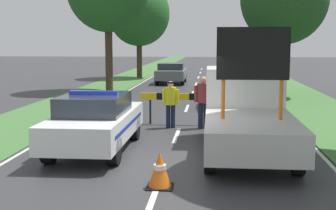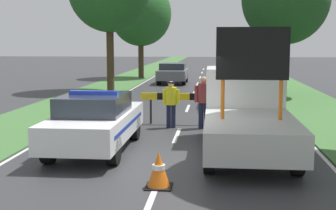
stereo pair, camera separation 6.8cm
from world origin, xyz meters
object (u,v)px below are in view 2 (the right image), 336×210
(pedestrian_civilian, at_px, (204,98))
(work_truck, at_px, (246,111))
(queued_car_sedan_black, at_px, (230,88))
(road_barrier, at_px, (190,99))
(roadside_tree_mid_right, at_px, (141,14))
(traffic_cone_centre_front, at_px, (159,170))
(traffic_cone_near_truck, at_px, (105,118))
(queued_car_hatch_blue, at_px, (226,79))
(queued_car_suv_grey, at_px, (173,73))
(police_officer, at_px, (171,100))
(traffic_cone_near_police, at_px, (86,117))
(police_car, at_px, (96,121))

(pedestrian_civilian, bearing_deg, work_truck, -69.49)
(queued_car_sedan_black, bearing_deg, pedestrian_civilian, 79.59)
(road_barrier, distance_m, roadside_tree_mid_right, 21.67)
(traffic_cone_centre_front, height_order, traffic_cone_near_truck, traffic_cone_centre_front)
(traffic_cone_near_truck, xyz_separation_m, queued_car_hatch_blue, (4.33, 10.68, 0.54))
(pedestrian_civilian, height_order, queued_car_suv_grey, pedestrian_civilian)
(work_truck, bearing_deg, traffic_cone_near_truck, -37.26)
(police_officer, xyz_separation_m, queued_car_sedan_black, (2.12, 5.67, -0.14))
(traffic_cone_near_police, relative_size, roadside_tree_mid_right, 0.06)
(work_truck, height_order, roadside_tree_mid_right, roadside_tree_mid_right)
(road_barrier, distance_m, queued_car_sedan_black, 5.22)
(road_barrier, distance_m, queued_car_suv_grey, 16.10)
(road_barrier, distance_m, traffic_cone_centre_front, 7.13)
(pedestrian_civilian, xyz_separation_m, queued_car_hatch_blue, (0.98, 10.92, -0.21))
(roadside_tree_mid_right, bearing_deg, pedestrian_civilian, -75.78)
(queued_car_suv_grey, bearing_deg, police_car, 89.29)
(queued_car_sedan_black, xyz_separation_m, roadside_tree_mid_right, (-6.46, 15.72, 4.22))
(traffic_cone_near_truck, height_order, queued_car_hatch_blue, queued_car_hatch_blue)
(queued_car_sedan_black, xyz_separation_m, queued_car_suv_grey, (-3.52, 11.00, -0.05))
(police_officer, relative_size, roadside_tree_mid_right, 0.21)
(road_barrier, bearing_deg, queued_car_hatch_blue, 86.13)
(pedestrian_civilian, bearing_deg, queued_car_sedan_black, 79.01)
(police_officer, xyz_separation_m, roadside_tree_mid_right, (-4.34, 21.39, 4.08))
(queued_car_sedan_black, relative_size, queued_car_hatch_blue, 1.02)
(police_car, distance_m, police_officer, 3.82)
(traffic_cone_near_truck, bearing_deg, queued_car_sedan_black, 51.04)
(pedestrian_civilian, distance_m, queued_car_hatch_blue, 10.96)
(police_car, distance_m, roadside_tree_mid_right, 25.33)
(police_car, xyz_separation_m, road_barrier, (2.24, 4.13, 0.13))
(work_truck, bearing_deg, pedestrian_civilian, -70.18)
(pedestrian_civilian, relative_size, traffic_cone_centre_front, 2.39)
(police_officer, distance_m, pedestrian_civilian, 1.08)
(police_car, bearing_deg, traffic_cone_near_truck, 94.00)
(road_barrier, bearing_deg, queued_car_sedan_black, 77.19)
(police_car, xyz_separation_m, police_officer, (1.65, 3.44, 0.15))
(traffic_cone_centre_front, distance_m, queued_car_hatch_blue, 17.44)
(roadside_tree_mid_right, bearing_deg, queued_car_hatch_blue, -58.57)
(work_truck, xyz_separation_m, pedestrian_civilian, (-1.17, 3.04, -0.03))
(queued_car_hatch_blue, bearing_deg, traffic_cone_near_police, 64.00)
(police_car, relative_size, work_truck, 0.85)
(queued_car_sedan_black, bearing_deg, traffic_cone_centre_front, 81.68)
(traffic_cone_near_truck, xyz_separation_m, queued_car_suv_grey, (0.86, 16.42, 0.47))
(pedestrian_civilian, height_order, roadside_tree_mid_right, roadside_tree_mid_right)
(road_barrier, bearing_deg, queued_car_suv_grey, 101.42)
(road_barrier, relative_size, queued_car_suv_grey, 0.84)
(queued_car_sedan_black, height_order, roadside_tree_mid_right, roadside_tree_mid_right)
(traffic_cone_near_truck, bearing_deg, traffic_cone_near_police, 159.16)
(police_car, distance_m, queued_car_hatch_blue, 14.84)
(pedestrian_civilian, distance_m, queued_car_sedan_black, 5.77)
(traffic_cone_centre_front, bearing_deg, queued_car_suv_grey, 94.35)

